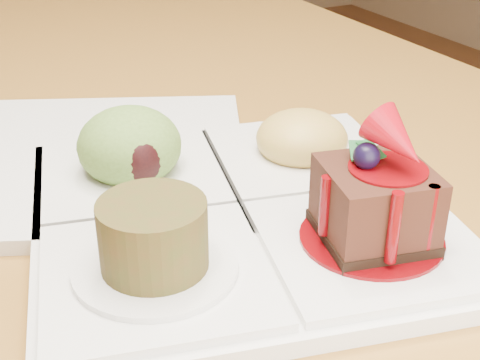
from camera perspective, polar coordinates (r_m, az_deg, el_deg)
name	(u,v)px	position (r m, az deg, el deg)	size (l,w,h in m)	color
dining_table	(60,187)	(0.70, -15.09, -0.54)	(1.00, 1.80, 0.75)	brown
sampler_plate	(236,193)	(0.48, -0.36, -1.08)	(0.35, 0.35, 0.11)	silver
second_plate	(86,160)	(0.58, -12.99, 1.65)	(0.27, 0.27, 0.01)	silver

